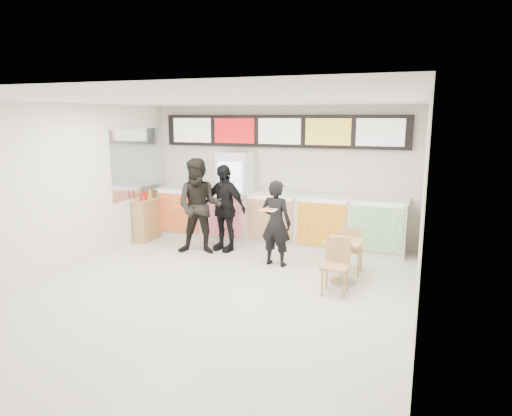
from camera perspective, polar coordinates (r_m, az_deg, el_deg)
The scene contains 15 objects.
floor at distance 7.41m, azimuth -5.13°, elevation -10.57°, with size 7.00×7.00×0.00m, color beige.
ceiling at distance 6.88m, azimuth -5.58°, elevation 13.29°, with size 7.00×7.00×0.00m, color white.
wall_back at distance 10.22m, azimuth 3.13°, elevation 4.26°, with size 6.00×6.00×0.00m, color silver.
wall_left at distance 8.70m, azimuth -23.50°, elevation 2.08°, with size 7.00×7.00×0.00m, color silver.
wall_right at distance 6.33m, azimuth 20.01°, elevation -0.84°, with size 7.00×7.00×0.00m, color silver.
service_counter at distance 10.00m, azimuth 2.38°, elevation -1.30°, with size 5.56×0.77×1.14m.
menu_board at distance 10.07m, azimuth 3.04°, elevation 9.57°, with size 5.50×0.14×0.70m.
drinks_fridge at distance 10.25m, azimuth -2.55°, elevation 1.46°, with size 0.70×0.67×2.00m.
mirror_panel at distance 10.55m, azimuth -14.39°, elevation 5.51°, with size 0.01×2.00×1.50m, color #B2B7BF.
customer_main at distance 8.51m, azimuth 2.51°, elevation -1.90°, with size 0.59×0.39×1.62m, color black.
customer_left at distance 9.28m, azimuth -7.09°, elevation 0.17°, with size 0.95×0.74×1.95m, color black.
customer_mid at distance 9.47m, azimuth -4.04°, elevation 0.02°, with size 1.06×0.44×1.81m, color black.
pizza_slice at distance 8.01m, azimuth 1.55°, elevation -0.19°, with size 0.36×0.36×0.02m.
cafe_table at distance 7.80m, azimuth 10.91°, elevation -5.58°, with size 0.63×1.53×0.88m.
condiment_ledge at distance 10.65m, azimuth -13.34°, elevation -1.34°, with size 0.34×0.83×1.11m.
Camera 1 is at (2.97, -6.20, 2.76)m, focal length 32.00 mm.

